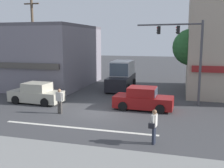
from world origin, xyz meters
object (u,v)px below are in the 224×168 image
object	(u,v)px
utility_pole_near_left	(34,46)
sedan_parked_curbside	(143,99)
street_tree	(191,47)
sedan_crossing_leftbound	(36,94)
box_truck_waiting_far	(122,76)
pedestrian_foreground_with_bag	(154,125)
pedestrian_mid_crossing	(60,100)
traffic_light_mast	(187,49)

from	to	relation	value
utility_pole_near_left	sedan_parked_curbside	bearing A→B (deg)	-14.81
street_tree	sedan_crossing_leftbound	world-z (taller)	street_tree
box_truck_waiting_far	pedestrian_foreground_with_bag	world-z (taller)	box_truck_waiting_far
street_tree	pedestrian_foreground_with_bag	xyz separation A→B (m)	(-1.79, -12.61, -3.21)
sedan_crossing_leftbound	box_truck_waiting_far	bearing A→B (deg)	56.10
utility_pole_near_left	sedan_crossing_leftbound	distance (m)	5.02
street_tree	pedestrian_foreground_with_bag	bearing A→B (deg)	-98.08
sedan_parked_curbside	pedestrian_foreground_with_bag	distance (m)	6.25
street_tree	utility_pole_near_left	size ratio (longest dim) A/B	0.70
street_tree	pedestrian_mid_crossing	distance (m)	12.75
utility_pole_near_left	pedestrian_foreground_with_bag	bearing A→B (deg)	-37.18
pedestrian_mid_crossing	traffic_light_mast	bearing A→B (deg)	30.28
sedan_parked_curbside	box_truck_waiting_far	size ratio (longest dim) A/B	0.73
pedestrian_foreground_with_bag	pedestrian_mid_crossing	xyz separation A→B (m)	(-6.58, 3.54, -0.00)
street_tree	sedan_crossing_leftbound	bearing A→B (deg)	-149.21
sedan_parked_curbside	street_tree	bearing A→B (deg)	63.78
utility_pole_near_left	pedestrian_mid_crossing	xyz separation A→B (m)	(4.97, -5.23, -3.34)
sedan_crossing_leftbound	pedestrian_mid_crossing	xyz separation A→B (m)	(3.09, -2.24, 0.24)
street_tree	utility_pole_near_left	xyz separation A→B (m)	(-13.34, -3.84, 0.13)
utility_pole_near_left	sedan_crossing_leftbound	bearing A→B (deg)	-57.72
sedan_crossing_leftbound	pedestrian_mid_crossing	bearing A→B (deg)	-35.99
box_truck_waiting_far	pedestrian_foreground_with_bag	distance (m)	14.05
sedan_crossing_leftbound	utility_pole_near_left	bearing A→B (deg)	122.28
sedan_parked_curbside	pedestrian_foreground_with_bag	world-z (taller)	pedestrian_foreground_with_bag
street_tree	utility_pole_near_left	world-z (taller)	utility_pole_near_left
sedan_parked_curbside	pedestrian_mid_crossing	size ratio (longest dim) A/B	2.49
street_tree	traffic_light_mast	world-z (taller)	traffic_light_mast
utility_pole_near_left	traffic_light_mast	world-z (taller)	utility_pole_near_left
sedan_parked_curbside	pedestrian_mid_crossing	world-z (taller)	pedestrian_mid_crossing
box_truck_waiting_far	pedestrian_mid_crossing	xyz separation A→B (m)	(-1.94, -9.72, -0.30)
sedan_parked_curbside	sedan_crossing_leftbound	xyz separation A→B (m)	(-8.25, -0.30, 0.00)
sedan_parked_curbside	pedestrian_foreground_with_bag	size ratio (longest dim) A/B	2.49
utility_pole_near_left	pedestrian_foreground_with_bag	xyz separation A→B (m)	(11.55, -8.76, -3.33)
pedestrian_foreground_with_bag	box_truck_waiting_far	bearing A→B (deg)	109.30
traffic_light_mast	pedestrian_foreground_with_bag	distance (m)	8.94
street_tree	box_truck_waiting_far	xyz separation A→B (m)	(-6.43, 0.65, -2.91)
utility_pole_near_left	traffic_light_mast	xyz separation A→B (m)	(12.98, -0.55, -0.11)
traffic_light_mast	box_truck_waiting_far	distance (m)	8.42
pedestrian_foreground_with_bag	pedestrian_mid_crossing	bearing A→B (deg)	151.75
box_truck_waiting_far	sedan_crossing_leftbound	bearing A→B (deg)	-123.90
street_tree	traffic_light_mast	bearing A→B (deg)	-94.74
traffic_light_mast	box_truck_waiting_far	bearing A→B (deg)	140.25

